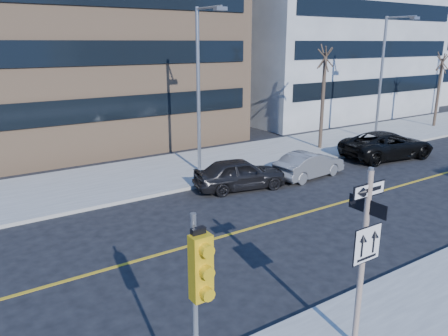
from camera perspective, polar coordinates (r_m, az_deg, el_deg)
ground at (r=12.27m, az=7.29°, el=-16.35°), size 120.00×120.00×0.00m
far_sidewalk at (r=32.44m, az=17.71°, el=3.83°), size 66.00×6.00×0.15m
road_centerline at (r=23.20m, az=23.57°, el=-1.67°), size 40.00×0.14×0.01m
sign_pole at (r=9.60m, az=17.79°, el=-10.19°), size 0.92×0.92×4.06m
traffic_signal at (r=6.83m, az=-3.17°, el=-15.09°), size 0.32×0.45×4.00m
parked_car_a at (r=20.10m, az=2.10°, el=-0.75°), size 2.61×4.55×1.46m
parked_car_b at (r=22.26m, az=11.07°, el=0.44°), size 1.76×4.09×1.31m
parked_car_c at (r=27.20m, az=20.56°, el=2.84°), size 3.47×6.01×1.58m
streetlight_a at (r=21.54m, az=-3.06°, el=11.30°), size 0.55×2.25×8.00m
streetlight_b at (r=31.08m, az=20.26°, el=11.84°), size 0.55×2.25×8.00m
street_tree_west at (r=27.56m, az=13.08°, el=13.58°), size 1.80×1.80×6.35m
street_tree_east at (r=38.21m, az=26.60°, el=12.07°), size 1.80×1.80×5.75m
building_brick at (r=34.00m, az=-19.45°, el=19.39°), size 18.00×18.00×18.00m
building_grey_mid at (r=44.31m, az=11.16°, el=17.07°), size 20.00×16.00×15.00m
building_grey_far at (r=62.48m, az=23.60°, el=16.18°), size 18.00×18.00×16.00m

